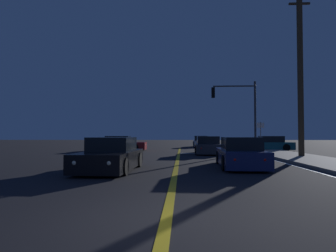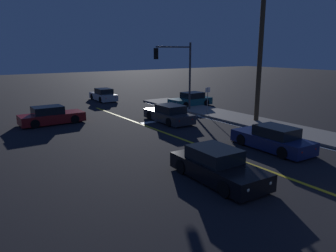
{
  "view_description": "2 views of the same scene",
  "coord_description": "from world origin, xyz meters",
  "px_view_note": "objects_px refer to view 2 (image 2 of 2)",
  "views": [
    {
      "loc": [
        0.27,
        -4.75,
        1.43
      ],
      "look_at": [
        -0.84,
        17.88,
        2.14
      ],
      "focal_mm": 31.14,
      "sensor_mm": 36.0,
      "label": 1
    },
    {
      "loc": [
        -11.57,
        -2.48,
        5.3
      ],
      "look_at": [
        -0.46,
        13.76,
        0.73
      ],
      "focal_mm": 34.51,
      "sensor_mm": 36.0,
      "label": 2
    }
  ],
  "objects_px": {
    "car_side_waiting_silver": "(103,95)",
    "street_sign_corner": "(208,96)",
    "car_far_approaching_navy": "(273,139)",
    "traffic_signal_near_right": "(178,66)",
    "utility_pole_right": "(261,46)",
    "car_following_oncoming_red": "(51,116)",
    "car_mid_block_black": "(217,166)",
    "car_lead_oncoming_charcoal": "(169,114)",
    "car_parked_curb_teal": "(191,100)"
  },
  "relations": [
    {
      "from": "traffic_signal_near_right",
      "to": "car_far_approaching_navy",
      "type": "bearing_deg",
      "value": 78.93
    },
    {
      "from": "car_lead_oncoming_charcoal",
      "to": "car_far_approaching_navy",
      "type": "bearing_deg",
      "value": -84.46
    },
    {
      "from": "car_lead_oncoming_charcoal",
      "to": "traffic_signal_near_right",
      "type": "xyz_separation_m",
      "value": [
        3.01,
        2.97,
        3.44
      ]
    },
    {
      "from": "street_sign_corner",
      "to": "car_far_approaching_navy",
      "type": "bearing_deg",
      "value": -109.97
    },
    {
      "from": "car_side_waiting_silver",
      "to": "car_mid_block_black",
      "type": "bearing_deg",
      "value": -100.72
    },
    {
      "from": "car_lead_oncoming_charcoal",
      "to": "car_side_waiting_silver",
      "type": "bearing_deg",
      "value": 90.25
    },
    {
      "from": "car_mid_block_black",
      "to": "car_far_approaching_navy",
      "type": "relative_size",
      "value": 0.98
    },
    {
      "from": "car_following_oncoming_red",
      "to": "street_sign_corner",
      "type": "distance_m",
      "value": 12.46
    },
    {
      "from": "car_lead_oncoming_charcoal",
      "to": "street_sign_corner",
      "type": "xyz_separation_m",
      "value": [
        4.02,
        0.17,
        1.05
      ]
    },
    {
      "from": "car_side_waiting_silver",
      "to": "car_far_approaching_navy",
      "type": "distance_m",
      "value": 22.23
    },
    {
      "from": "car_lead_oncoming_charcoal",
      "to": "car_mid_block_black",
      "type": "distance_m",
      "value": 11.61
    },
    {
      "from": "utility_pole_right",
      "to": "car_following_oncoming_red",
      "type": "bearing_deg",
      "value": 147.67
    },
    {
      "from": "car_mid_block_black",
      "to": "car_far_approaching_navy",
      "type": "height_order",
      "value": "same"
    },
    {
      "from": "car_lead_oncoming_charcoal",
      "to": "traffic_signal_near_right",
      "type": "bearing_deg",
      "value": 46.05
    },
    {
      "from": "car_side_waiting_silver",
      "to": "car_mid_block_black",
      "type": "height_order",
      "value": "same"
    },
    {
      "from": "car_side_waiting_silver",
      "to": "car_lead_oncoming_charcoal",
      "type": "xyz_separation_m",
      "value": [
        -0.28,
        -13.11,
        0.0
      ]
    },
    {
      "from": "street_sign_corner",
      "to": "car_mid_block_black",
      "type": "bearing_deg",
      "value": -129.45
    },
    {
      "from": "car_side_waiting_silver",
      "to": "car_following_oncoming_red",
      "type": "distance_m",
      "value": 11.79
    },
    {
      "from": "utility_pole_right",
      "to": "street_sign_corner",
      "type": "xyz_separation_m",
      "value": [
        -1.4,
        4.05,
        -4.04
      ]
    },
    {
      "from": "car_lead_oncoming_charcoal",
      "to": "car_far_approaching_navy",
      "type": "height_order",
      "value": "same"
    },
    {
      "from": "car_far_approaching_navy",
      "to": "car_following_oncoming_red",
      "type": "bearing_deg",
      "value": 123.67
    },
    {
      "from": "car_following_oncoming_red",
      "to": "car_parked_curb_teal",
      "type": "distance_m",
      "value": 13.67
    },
    {
      "from": "car_far_approaching_navy",
      "to": "street_sign_corner",
      "type": "xyz_separation_m",
      "value": [
        3.37,
        9.28,
        1.05
      ]
    },
    {
      "from": "car_side_waiting_silver",
      "to": "street_sign_corner",
      "type": "bearing_deg",
      "value": -72.47
    },
    {
      "from": "car_parked_curb_teal",
      "to": "car_mid_block_black",
      "type": "distance_m",
      "value": 18.88
    },
    {
      "from": "car_far_approaching_navy",
      "to": "street_sign_corner",
      "type": "height_order",
      "value": "street_sign_corner"
    },
    {
      "from": "car_parked_curb_teal",
      "to": "car_far_approaching_navy",
      "type": "xyz_separation_m",
      "value": [
        -5.37,
        -14.02,
        0.0
      ]
    },
    {
      "from": "car_side_waiting_silver",
      "to": "traffic_signal_near_right",
      "type": "relative_size",
      "value": 0.7
    },
    {
      "from": "car_far_approaching_navy",
      "to": "utility_pole_right",
      "type": "relative_size",
      "value": 0.43
    },
    {
      "from": "car_parked_curb_teal",
      "to": "car_lead_oncoming_charcoal",
      "type": "xyz_separation_m",
      "value": [
        -6.01,
        -4.9,
        0.0
      ]
    },
    {
      "from": "car_following_oncoming_red",
      "to": "car_side_waiting_silver",
      "type": "bearing_deg",
      "value": 137.17
    },
    {
      "from": "car_parked_curb_teal",
      "to": "car_lead_oncoming_charcoal",
      "type": "bearing_deg",
      "value": 127.92
    },
    {
      "from": "car_side_waiting_silver",
      "to": "traffic_signal_near_right",
      "type": "xyz_separation_m",
      "value": [
        2.73,
        -10.15,
        3.44
      ]
    },
    {
      "from": "car_mid_block_black",
      "to": "utility_pole_right",
      "type": "xyz_separation_m",
      "value": [
        10.23,
        6.69,
        5.09
      ]
    },
    {
      "from": "car_following_oncoming_red",
      "to": "car_parked_curb_teal",
      "type": "bearing_deg",
      "value": 91.59
    },
    {
      "from": "car_side_waiting_silver",
      "to": "car_lead_oncoming_charcoal",
      "type": "bearing_deg",
      "value": -89.81
    },
    {
      "from": "car_lead_oncoming_charcoal",
      "to": "traffic_signal_near_right",
      "type": "relative_size",
      "value": 0.77
    },
    {
      "from": "car_parked_curb_teal",
      "to": "traffic_signal_near_right",
      "type": "relative_size",
      "value": 0.72
    },
    {
      "from": "car_lead_oncoming_charcoal",
      "to": "utility_pole_right",
      "type": "xyz_separation_m",
      "value": [
        5.42,
        -3.88,
        5.09
      ]
    },
    {
      "from": "car_side_waiting_silver",
      "to": "car_far_approaching_navy",
      "type": "xyz_separation_m",
      "value": [
        0.36,
        -22.23,
        0.0
      ]
    },
    {
      "from": "car_far_approaching_navy",
      "to": "traffic_signal_near_right",
      "type": "relative_size",
      "value": 0.78
    },
    {
      "from": "car_parked_curb_teal",
      "to": "car_mid_block_black",
      "type": "bearing_deg",
      "value": 143.75
    },
    {
      "from": "car_lead_oncoming_charcoal",
      "to": "utility_pole_right",
      "type": "relative_size",
      "value": 0.42
    },
    {
      "from": "car_side_waiting_silver",
      "to": "car_parked_curb_teal",
      "type": "relative_size",
      "value": 0.97
    },
    {
      "from": "car_side_waiting_silver",
      "to": "utility_pole_right",
      "type": "bearing_deg",
      "value": -71.75
    },
    {
      "from": "car_following_oncoming_red",
      "to": "car_mid_block_black",
      "type": "relative_size",
      "value": 1.01
    },
    {
      "from": "traffic_signal_near_right",
      "to": "car_lead_oncoming_charcoal",
      "type": "bearing_deg",
      "value": 44.57
    },
    {
      "from": "car_following_oncoming_red",
      "to": "car_lead_oncoming_charcoal",
      "type": "height_order",
      "value": "same"
    },
    {
      "from": "car_mid_block_black",
      "to": "street_sign_corner",
      "type": "xyz_separation_m",
      "value": [
        8.83,
        10.73,
        1.05
      ]
    },
    {
      "from": "car_lead_oncoming_charcoal",
      "to": "car_mid_block_black",
      "type": "xyz_separation_m",
      "value": [
        -4.81,
        -10.57,
        0.0
      ]
    }
  ]
}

